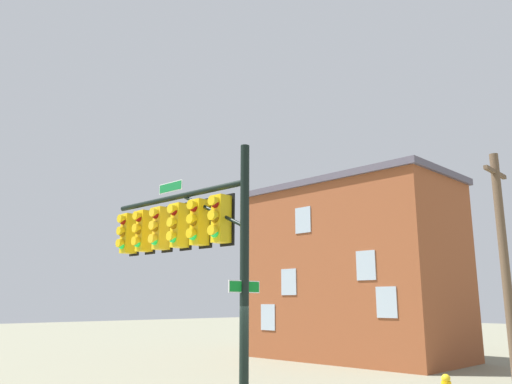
# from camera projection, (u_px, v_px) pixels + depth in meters

# --- Properties ---
(signal_pole_assembly) EXTENTS (5.06, 0.97, 6.06)m
(signal_pole_assembly) POSITION_uv_depth(u_px,v_px,m) (181.00, 234.00, 12.53)
(signal_pole_assembly) COLOR black
(signal_pole_assembly) RESTS_ON ground_plane
(utility_pole) EXTENTS (0.26, 1.80, 7.18)m
(utility_pole) POSITION_uv_depth(u_px,v_px,m) (505.00, 263.00, 15.36)
(utility_pole) COLOR brown
(utility_pole) RESTS_ON ground_plane
(brick_building) EXTENTS (9.53, 5.57, 8.20)m
(brick_building) POSITION_uv_depth(u_px,v_px,m) (356.00, 269.00, 24.12)
(brick_building) COLOR brown
(brick_building) RESTS_ON ground_plane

